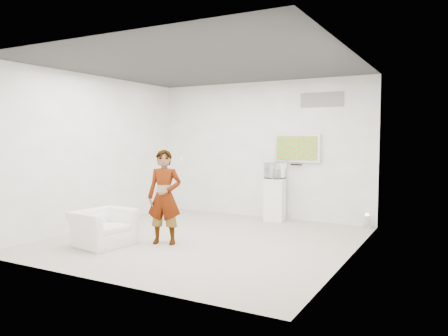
{
  "coord_description": "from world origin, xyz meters",
  "views": [
    {
      "loc": [
        3.89,
        -6.42,
        1.79
      ],
      "look_at": [
        0.08,
        0.6,
        1.22
      ],
      "focal_mm": 35.0,
      "sensor_mm": 36.0,
      "label": 1
    }
  ],
  "objects_px": {
    "tv": "(297,148)",
    "person": "(164,197)",
    "armchair": "(103,228)",
    "floor_uplight": "(367,221)",
    "pedestal": "(275,200)"
  },
  "relations": [
    {
      "from": "person",
      "to": "armchair",
      "type": "distance_m",
      "value": 1.13
    },
    {
      "from": "person",
      "to": "floor_uplight",
      "type": "xyz_separation_m",
      "value": [
        2.75,
        2.89,
        -0.65
      ]
    },
    {
      "from": "armchair",
      "to": "floor_uplight",
      "type": "height_order",
      "value": "armchair"
    },
    {
      "from": "tv",
      "to": "person",
      "type": "height_order",
      "value": "tv"
    },
    {
      "from": "armchair",
      "to": "floor_uplight",
      "type": "bearing_deg",
      "value": -37.56
    },
    {
      "from": "tv",
      "to": "person",
      "type": "distance_m",
      "value": 3.35
    },
    {
      "from": "armchair",
      "to": "pedestal",
      "type": "xyz_separation_m",
      "value": [
        1.7,
        3.33,
        0.16
      ]
    },
    {
      "from": "tv",
      "to": "armchair",
      "type": "xyz_separation_m",
      "value": [
        -2.1,
        -3.58,
        -1.26
      ]
    },
    {
      "from": "floor_uplight",
      "to": "person",
      "type": "bearing_deg",
      "value": -133.49
    },
    {
      "from": "tv",
      "to": "floor_uplight",
      "type": "relative_size",
      "value": 3.52
    },
    {
      "from": "armchair",
      "to": "pedestal",
      "type": "relative_size",
      "value": 1.0
    },
    {
      "from": "person",
      "to": "pedestal",
      "type": "xyz_separation_m",
      "value": [
        0.86,
        2.77,
        -0.34
      ]
    },
    {
      "from": "armchair",
      "to": "floor_uplight",
      "type": "xyz_separation_m",
      "value": [
        3.58,
        3.46,
        -0.15
      ]
    },
    {
      "from": "pedestal",
      "to": "floor_uplight",
      "type": "height_order",
      "value": "pedestal"
    },
    {
      "from": "tv",
      "to": "person",
      "type": "relative_size",
      "value": 0.63
    }
  ]
}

